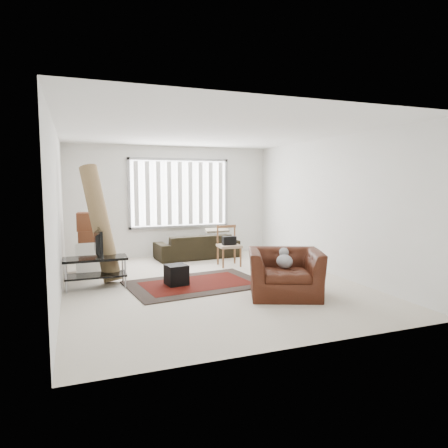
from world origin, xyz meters
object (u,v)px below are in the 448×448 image
object	(u,v)px
side_chair	(229,244)
armchair	(285,270)
tv_stand	(95,266)
sofa	(197,242)
moving_boxes	(90,245)

from	to	relation	value
side_chair	armchair	bearing A→B (deg)	-86.75
tv_stand	side_chair	distance (m)	2.97
sofa	armchair	world-z (taller)	armchair
tv_stand	armchair	size ratio (longest dim) A/B	0.74
moving_boxes	side_chair	world-z (taller)	moving_boxes
sofa	armchair	size ratio (longest dim) A/B	1.38
moving_boxes	side_chair	size ratio (longest dim) A/B	1.39
side_chair	armchair	distance (m)	2.49
tv_stand	armchair	distance (m)	3.24
tv_stand	moving_boxes	size ratio (longest dim) A/B	0.87
sofa	side_chair	world-z (taller)	side_chair
moving_boxes	sofa	world-z (taller)	moving_boxes
tv_stand	sofa	xyz separation A→B (m)	(2.44, 2.01, -0.00)
moving_boxes	armchair	distance (m)	4.06
side_chair	armchair	xyz separation A→B (m)	(-0.00, -2.49, -0.06)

